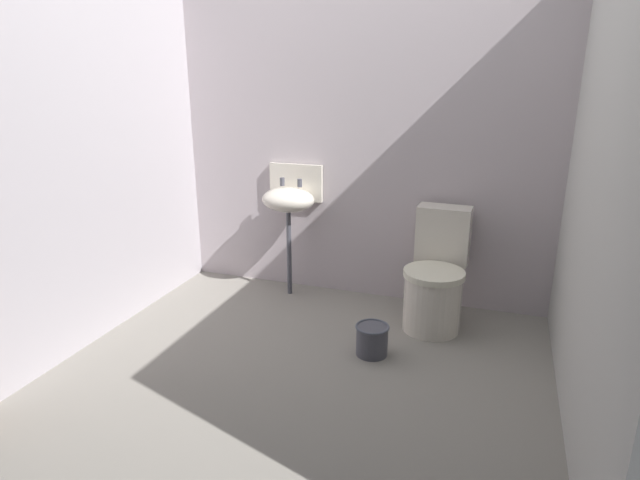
{
  "coord_description": "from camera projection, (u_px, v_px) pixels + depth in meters",
  "views": [
    {
      "loc": [
        0.99,
        -2.57,
        1.67
      ],
      "look_at": [
        0.0,
        0.3,
        0.7
      ],
      "focal_mm": 30.01,
      "sensor_mm": 36.0,
      "label": 1
    }
  ],
  "objects": [
    {
      "name": "sink",
      "position": [
        290.0,
        198.0,
        3.98
      ],
      "size": [
        0.42,
        0.35,
        0.99
      ],
      "color": "#4A4B55",
      "rests_on": "ground"
    },
    {
      "name": "ground_plane",
      "position": [
        304.0,
        374.0,
        3.15
      ],
      "size": [
        3.18,
        2.77,
        0.08
      ],
      "primitive_type": "cube",
      "color": "gray"
    },
    {
      "name": "toilet_near_wall",
      "position": [
        436.0,
        280.0,
        3.59
      ],
      "size": [
        0.41,
        0.6,
        0.78
      ],
      "rotation": [
        0.0,
        0.0,
        3.1
      ],
      "color": "silver",
      "rests_on": "ground"
    },
    {
      "name": "wall_right",
      "position": [
        607.0,
        183.0,
        2.42
      ],
      "size": [
        0.1,
        2.57,
        2.36
      ],
      "primitive_type": "cube",
      "color": "#B6B6B0",
      "rests_on": "ground"
    },
    {
      "name": "wall_left",
      "position": [
        90.0,
        152.0,
        3.32
      ],
      "size": [
        0.1,
        2.57,
        2.36
      ],
      "primitive_type": "cube",
      "color": "#BBB4BA",
      "rests_on": "ground"
    },
    {
      "name": "bucket",
      "position": [
        372.0,
        339.0,
        3.26
      ],
      "size": [
        0.21,
        0.21,
        0.19
      ],
      "color": "#4A4B55",
      "rests_on": "ground"
    },
    {
      "name": "wall_back",
      "position": [
        362.0,
        140.0,
        3.89
      ],
      "size": [
        3.18,
        0.1,
        2.36
      ],
      "primitive_type": "cube",
      "color": "#BDB0B5",
      "rests_on": "ground"
    }
  ]
}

